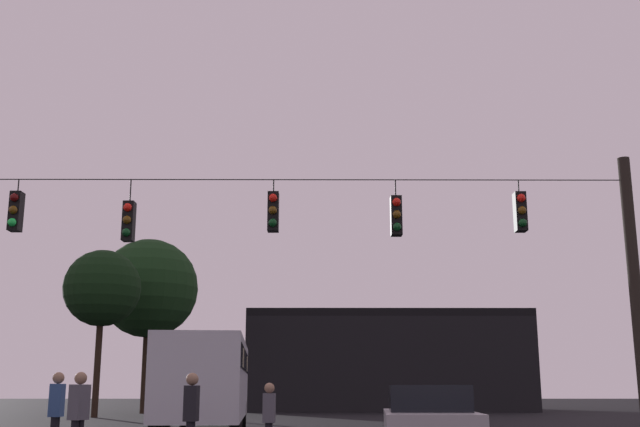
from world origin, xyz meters
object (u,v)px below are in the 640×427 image
object	(u,v)px
car_near_right	(429,422)
pedestrian_crossing_right	(78,413)
pedestrian_near_bus	(191,414)
pedestrian_trailing	(269,417)
city_bus	(207,376)
tree_left_silhouette	(149,288)
tree_behind_building	(102,289)
pedestrian_crossing_left	(56,410)

from	to	relation	value
car_near_right	pedestrian_crossing_right	bearing A→B (deg)	-170.30
pedestrian_near_bus	pedestrian_trailing	xyz separation A→B (m)	(1.36, 1.50, -0.11)
city_bus	tree_left_silhouette	bearing A→B (deg)	107.90
pedestrian_near_bus	tree_behind_building	distance (m)	28.00
pedestrian_crossing_right	tree_left_silhouette	bearing A→B (deg)	100.24
pedestrian_near_bus	tree_left_silhouette	distance (m)	33.81
pedestrian_near_bus	tree_behind_building	size ratio (longest dim) A/B	0.20
car_near_right	tree_left_silhouette	world-z (taller)	tree_left_silhouette
pedestrian_crossing_right	pedestrian_trailing	world-z (taller)	pedestrian_crossing_right
pedestrian_crossing_right	tree_left_silhouette	xyz separation A→B (m)	(-5.77, 31.91, 6.44)
car_near_right	tree_behind_building	bearing A→B (deg)	119.20
car_near_right	pedestrian_crossing_left	size ratio (longest dim) A/B	2.48
city_bus	car_near_right	xyz separation A→B (m)	(5.98, -10.33, -1.07)
city_bus	pedestrian_near_bus	bearing A→B (deg)	-83.46
pedestrian_crossing_right	pedestrian_near_bus	size ratio (longest dim) A/B	1.01
pedestrian_crossing_left	pedestrian_trailing	xyz separation A→B (m)	(4.41, -0.17, -0.14)
pedestrian_crossing_left	pedestrian_trailing	bearing A→B (deg)	-2.27
pedestrian_crossing_left	pedestrian_near_bus	bearing A→B (deg)	-28.71
pedestrian_crossing_right	tree_behind_building	size ratio (longest dim) A/B	0.20
pedestrian_trailing	tree_behind_building	size ratio (longest dim) A/B	0.18
car_near_right	tree_behind_building	world-z (taller)	tree_behind_building
pedestrian_near_bus	pedestrian_trailing	distance (m)	2.02
tree_left_silhouette	tree_behind_building	distance (m)	6.47
car_near_right	pedestrian_near_bus	bearing A→B (deg)	-162.31
pedestrian_near_bus	pedestrian_trailing	world-z (taller)	pedestrian_near_bus
car_near_right	pedestrian_crossing_right	distance (m)	6.91
pedestrian_crossing_right	tree_behind_building	distance (m)	27.08
city_bus	pedestrian_trailing	xyz separation A→B (m)	(2.71, -10.31, -0.99)
car_near_right	pedestrian_trailing	world-z (taller)	pedestrian_trailing
pedestrian_near_bus	pedestrian_trailing	size ratio (longest dim) A/B	1.11
city_bus	pedestrian_crossing_left	xyz separation A→B (m)	(-1.70, -10.14, -0.84)
pedestrian_trailing	tree_left_silhouette	world-z (taller)	tree_left_silhouette
pedestrian_near_bus	pedestrian_trailing	bearing A→B (deg)	47.80
pedestrian_near_bus	tree_left_silhouette	bearing A→B (deg)	103.85
pedestrian_near_bus	tree_left_silhouette	xyz separation A→B (m)	(-7.95, 32.23, 6.45)
city_bus	car_near_right	size ratio (longest dim) A/B	2.51
pedestrian_near_bus	city_bus	bearing A→B (deg)	96.54
pedestrian_crossing_left	pedestrian_crossing_right	world-z (taller)	pedestrian_crossing_left
pedestrian_crossing_right	pedestrian_near_bus	world-z (taller)	pedestrian_crossing_right
pedestrian_crossing_left	pedestrian_crossing_right	distance (m)	1.61
city_bus	pedestrian_near_bus	world-z (taller)	city_bus
pedestrian_crossing_left	pedestrian_near_bus	xyz separation A→B (m)	(3.05, -1.67, -0.03)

